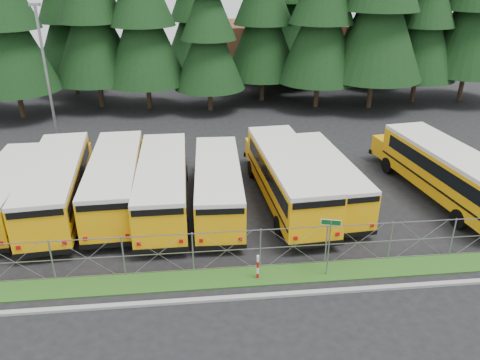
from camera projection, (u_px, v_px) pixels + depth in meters
The scene contains 26 objects.
ground at pixel (278, 253), 22.23m from camera, with size 120.00×120.00×0.00m, color black.
curb at pixel (291, 294), 19.41m from camera, with size 50.00×0.25×0.12m, color gray.
grass_verge at pixel (285, 274), 20.68m from camera, with size 50.00×1.40×0.06m, color #234814.
chainlink_fence at pixel (283, 247), 20.90m from camera, with size 44.00×0.10×2.00m, color gray, non-canonical shape.
brick_building at pixel (270, 48), 57.59m from camera, with size 22.00×10.00×6.00m, color brown.
bus_0 at pixel (11, 191), 25.28m from camera, with size 2.39×10.12×2.65m, color #EAA307, non-canonical shape.
bus_1 at pixel (58, 186), 25.48m from camera, with size 2.71×11.46×3.00m, color #EAA307, non-canonical shape.
bus_2 at pixel (116, 182), 26.07m from camera, with size 2.63×11.16×2.93m, color #EAA307, non-canonical shape.
bus_3 at pixel (163, 185), 25.68m from camera, with size 2.63×11.13×2.92m, color #EAA307, non-canonical shape.
bus_4 at pixel (218, 186), 25.76m from camera, with size 2.49×10.56×2.77m, color #EAA307, non-canonical shape.
bus_5 at pixel (286, 178), 26.29m from camera, with size 2.80×11.86×3.11m, color #EAA307, non-canonical shape.
bus_6 at pixel (322, 178), 26.70m from camera, with size 2.45×10.38×2.72m, color #EAA307, non-canonical shape.
bus_east at pixel (443, 173), 26.95m from camera, with size 2.79×11.80×3.09m, color #EAA307, non-canonical shape.
street_sign at pixel (330, 236), 19.83m from camera, with size 0.81×0.54×2.81m.
striped_bollard at pixel (258, 267), 20.18m from camera, with size 0.11×0.11×1.20m, color #B20C0C.
light_standard at pixel (47, 74), 32.67m from camera, with size 0.70×0.35×10.14m.
conifer_1 at pixel (3, 18), 38.28m from camera, with size 7.61×7.61×16.82m, color black, non-canonical shape.
conifer_2 at pixel (91, 12), 41.29m from camera, with size 7.75×7.75×17.15m, color black, non-canonical shape.
conifer_3 at pixel (142, 16), 40.86m from camera, with size 7.52×7.52×16.64m, color black, non-canonical shape.
conifer_4 at pixel (208, 31), 40.88m from camera, with size 6.42×6.42×14.19m, color black, non-canonical shape.
conifer_5 at pixel (263, 15), 43.63m from camera, with size 7.31×7.31×16.16m, color black, non-canonical shape.
conifer_6 at pixel (322, 14), 41.35m from camera, with size 7.63×7.63×16.88m, color black, non-canonical shape.
conifer_8 at pixel (425, 18), 43.18m from camera, with size 7.18×7.18×15.88m, color black, non-canonical shape.
conifer_10 at pixel (66, 14), 46.11m from camera, with size 7.21×7.21×15.94m, color black, non-canonical shape.
conifer_11 at pixel (194, 13), 50.46m from camera, with size 6.87×6.87×15.20m, color black, non-canonical shape.
conifer_13 at pixel (381, 14), 49.19m from camera, with size 6.88×6.88×15.22m, color black, non-canonical shape.
Camera 1 is at (-3.72, -18.39, 12.55)m, focal length 35.00 mm.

